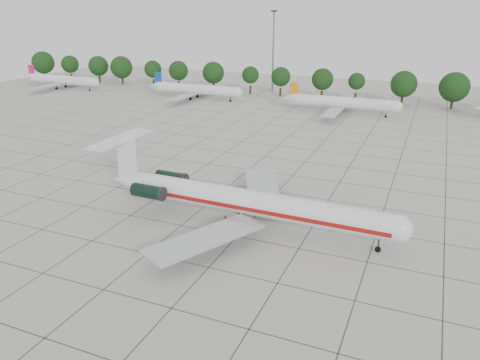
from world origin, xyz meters
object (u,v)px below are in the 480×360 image
at_px(floodlight_mast, 273,47).
at_px(main_airliner, 238,200).
at_px(bg_airliner_b, 196,89).
at_px(bg_airliner_c, 342,103).
at_px(bg_airliner_a, 62,80).

bearing_deg(floodlight_mast, main_airliner, -73.45).
relative_size(bg_airliner_b, bg_airliner_c, 1.00).
height_order(bg_airliner_a, bg_airliner_c, same).
relative_size(bg_airliner_a, floodlight_mast, 1.11).
height_order(main_airliner, bg_airliner_a, main_airliner).
bearing_deg(bg_airliner_b, bg_airliner_c, -4.10).
xyz_separation_m(bg_airliner_a, floodlight_mast, (67.94, 23.00, 11.37)).
bearing_deg(bg_airliner_a, bg_airliner_b, 1.35).
distance_m(bg_airliner_a, bg_airliner_b, 50.96).
distance_m(bg_airliner_b, bg_airliner_c, 45.10).
distance_m(main_airliner, bg_airliner_c, 71.68).
distance_m(bg_airliner_c, floodlight_mast, 39.24).
relative_size(bg_airliner_a, bg_airliner_c, 1.00).
height_order(bg_airliner_a, floodlight_mast, floodlight_mast).
relative_size(bg_airliner_c, floodlight_mast, 1.11).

